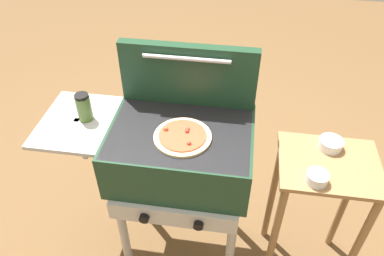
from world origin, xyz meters
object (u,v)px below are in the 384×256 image
object	(u,v)px
grill	(178,154)
topping_bowl_far	(331,144)
pizza_pepperoni	(183,136)
prep_table	(318,197)
sauce_jar	(84,107)
topping_bowl_near	(317,178)

from	to	relation	value
grill	topping_bowl_far	bearing A→B (deg)	8.68
pizza_pepperoni	prep_table	distance (m)	0.73
sauce_jar	topping_bowl_near	size ratio (longest dim) A/B	1.44
prep_table	topping_bowl_far	xyz separation A→B (m)	(0.01, 0.10, 0.25)
sauce_jar	topping_bowl_far	xyz separation A→B (m)	(1.11, 0.08, -0.15)
prep_table	pizza_pepperoni	bearing A→B (deg)	-175.76
prep_table	topping_bowl_far	bearing A→B (deg)	84.79
pizza_pepperoni	topping_bowl_near	world-z (taller)	pizza_pepperoni
sauce_jar	topping_bowl_near	distance (m)	1.05
grill	prep_table	bearing A→B (deg)	0.37
prep_table	topping_bowl_near	size ratio (longest dim) A/B	8.64
pizza_pepperoni	topping_bowl_near	bearing A→B (deg)	-7.08
sauce_jar	prep_table	xyz separation A→B (m)	(1.10, -0.02, -0.40)
topping_bowl_near	grill	bearing A→B (deg)	169.25
grill	topping_bowl_far	xyz separation A→B (m)	(0.68, 0.10, 0.06)
grill	pizza_pepperoni	bearing A→B (deg)	-55.00
pizza_pepperoni	topping_bowl_far	size ratio (longest dim) A/B	2.33
sauce_jar	topping_bowl_far	world-z (taller)	sauce_jar
grill	prep_table	xyz separation A→B (m)	(0.67, 0.00, -0.19)
pizza_pepperoni	topping_bowl_near	distance (m)	0.58
grill	pizza_pepperoni	distance (m)	0.16
prep_table	sauce_jar	bearing A→B (deg)	179.19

